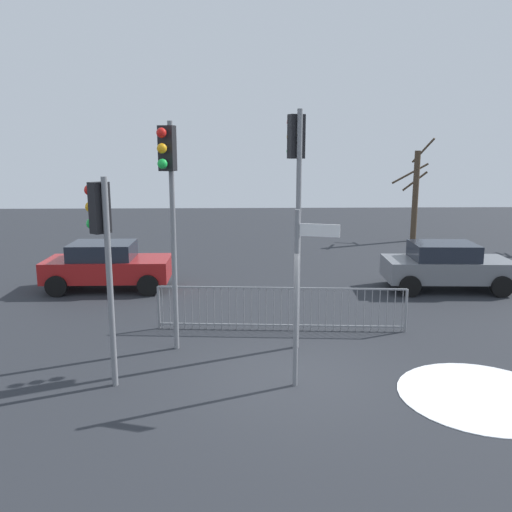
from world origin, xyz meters
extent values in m
plane|color=#26282D|center=(0.00, 0.00, 0.00)|extent=(60.00, 60.00, 0.00)
cylinder|color=slate|center=(0.25, 1.52, 2.56)|extent=(0.11, 0.11, 5.11)
cube|color=black|center=(0.19, 1.67, 4.56)|extent=(0.37, 0.31, 0.90)
sphere|color=red|center=(0.11, 1.91, 4.86)|extent=(0.20, 0.20, 0.20)
sphere|color=orange|center=(0.11, 1.91, 4.56)|extent=(0.20, 0.20, 0.20)
sphere|color=green|center=(0.11, 1.91, 4.26)|extent=(0.20, 0.20, 0.20)
cylinder|color=slate|center=(-3.32, -0.31, 1.92)|extent=(0.11, 0.11, 3.84)
cube|color=black|center=(-3.45, -0.21, 3.29)|extent=(0.37, 0.39, 0.90)
sphere|color=red|center=(-3.65, -0.05, 3.59)|extent=(0.20, 0.20, 0.20)
sphere|color=orange|center=(-3.65, -0.05, 3.29)|extent=(0.20, 0.20, 0.20)
sphere|color=green|center=(-3.65, -0.05, 2.99)|extent=(0.20, 0.20, 0.20)
cylinder|color=slate|center=(-2.40, 1.53, 2.43)|extent=(0.11, 0.11, 4.87)
cube|color=black|center=(-2.44, 1.37, 4.32)|extent=(0.37, 0.30, 0.90)
sphere|color=red|center=(-2.52, 1.13, 4.62)|extent=(0.20, 0.20, 0.20)
sphere|color=orange|center=(-2.52, 1.13, 4.32)|extent=(0.20, 0.20, 0.20)
sphere|color=green|center=(-2.52, 1.13, 4.02)|extent=(0.20, 0.20, 0.20)
cylinder|color=slate|center=(0.01, -0.42, 1.64)|extent=(0.09, 0.09, 3.28)
cube|color=white|center=(0.39, -0.54, 2.93)|extent=(0.68, 0.23, 0.22)
cube|color=slate|center=(-0.01, 2.66, 1.05)|extent=(5.93, 0.48, 0.04)
cube|color=slate|center=(-0.01, 2.66, 0.12)|extent=(5.93, 0.48, 0.04)
cylinder|color=slate|center=(-2.88, 2.87, 0.53)|extent=(0.02, 0.02, 1.05)
cylinder|color=slate|center=(-2.70, 2.86, 0.53)|extent=(0.02, 0.02, 1.05)
cylinder|color=slate|center=(-2.52, 2.85, 0.53)|extent=(0.02, 0.02, 1.05)
cylinder|color=slate|center=(-2.34, 2.83, 0.53)|extent=(0.02, 0.02, 1.05)
cylinder|color=slate|center=(-2.16, 2.82, 0.53)|extent=(0.02, 0.02, 1.05)
cylinder|color=slate|center=(-1.98, 2.81, 0.53)|extent=(0.02, 0.02, 1.05)
cylinder|color=slate|center=(-1.81, 2.79, 0.53)|extent=(0.02, 0.02, 1.05)
cylinder|color=slate|center=(-1.63, 2.78, 0.53)|extent=(0.02, 0.02, 1.05)
cylinder|color=slate|center=(-1.45, 2.77, 0.53)|extent=(0.02, 0.02, 1.05)
cylinder|color=slate|center=(-1.27, 2.76, 0.53)|extent=(0.02, 0.02, 1.05)
cylinder|color=slate|center=(-1.09, 2.74, 0.53)|extent=(0.02, 0.02, 1.05)
cylinder|color=slate|center=(-0.91, 2.73, 0.53)|extent=(0.02, 0.02, 1.05)
cylinder|color=slate|center=(-0.73, 2.72, 0.53)|extent=(0.02, 0.02, 1.05)
cylinder|color=slate|center=(-0.55, 2.70, 0.53)|extent=(0.02, 0.02, 1.05)
cylinder|color=slate|center=(-0.37, 2.69, 0.53)|extent=(0.02, 0.02, 1.05)
cylinder|color=slate|center=(-0.19, 2.68, 0.53)|extent=(0.02, 0.02, 1.05)
cylinder|color=slate|center=(-0.01, 2.66, 0.53)|extent=(0.02, 0.02, 1.05)
cylinder|color=slate|center=(0.17, 2.65, 0.53)|extent=(0.02, 0.02, 1.05)
cylinder|color=slate|center=(0.35, 2.64, 0.53)|extent=(0.02, 0.02, 1.05)
cylinder|color=slate|center=(0.53, 2.62, 0.53)|extent=(0.02, 0.02, 1.05)
cylinder|color=slate|center=(0.71, 2.61, 0.53)|extent=(0.02, 0.02, 1.05)
cylinder|color=slate|center=(0.89, 2.60, 0.53)|extent=(0.02, 0.02, 1.05)
cylinder|color=slate|center=(1.07, 2.58, 0.53)|extent=(0.02, 0.02, 1.05)
cylinder|color=slate|center=(1.25, 2.57, 0.53)|extent=(0.02, 0.02, 1.05)
cylinder|color=slate|center=(1.43, 2.56, 0.53)|extent=(0.02, 0.02, 1.05)
cylinder|color=slate|center=(1.61, 2.54, 0.53)|extent=(0.02, 0.02, 1.05)
cylinder|color=slate|center=(1.79, 2.53, 0.53)|extent=(0.02, 0.02, 1.05)
cylinder|color=slate|center=(1.97, 2.52, 0.53)|extent=(0.02, 0.02, 1.05)
cylinder|color=slate|center=(2.15, 2.50, 0.53)|extent=(0.02, 0.02, 1.05)
cylinder|color=slate|center=(2.33, 2.49, 0.53)|extent=(0.02, 0.02, 1.05)
cylinder|color=slate|center=(2.51, 2.48, 0.53)|extent=(0.02, 0.02, 1.05)
cylinder|color=slate|center=(2.69, 2.46, 0.53)|extent=(0.02, 0.02, 1.05)
cylinder|color=slate|center=(2.87, 2.45, 0.53)|extent=(0.02, 0.02, 1.05)
cylinder|color=slate|center=(-2.97, 2.88, 0.53)|extent=(0.06, 0.06, 1.05)
cylinder|color=slate|center=(2.96, 2.44, 0.53)|extent=(0.06, 0.06, 1.05)
cube|color=maroon|center=(-5.10, 6.71, 0.65)|extent=(3.81, 1.72, 0.65)
cube|color=#1E232D|center=(-5.25, 6.71, 1.20)|extent=(1.91, 1.51, 0.55)
cylinder|color=black|center=(-3.75, 7.57, 0.32)|extent=(0.64, 0.22, 0.64)
cylinder|color=black|center=(-3.74, 5.87, 0.32)|extent=(0.64, 0.22, 0.64)
cylinder|color=black|center=(-6.45, 7.55, 0.32)|extent=(0.64, 0.22, 0.64)
cylinder|color=black|center=(-6.44, 5.85, 0.32)|extent=(0.64, 0.22, 0.64)
cube|color=slate|center=(5.43, 6.32, 0.65)|extent=(3.88, 1.89, 0.65)
cube|color=#1E232D|center=(5.28, 6.33, 1.20)|extent=(1.97, 1.59, 0.55)
cylinder|color=black|center=(6.82, 7.10, 0.32)|extent=(0.65, 0.25, 0.64)
cylinder|color=black|center=(6.74, 5.40, 0.32)|extent=(0.65, 0.25, 0.64)
cylinder|color=black|center=(4.13, 7.23, 0.32)|extent=(0.65, 0.25, 0.64)
cylinder|color=black|center=(4.04, 5.54, 0.32)|extent=(0.65, 0.25, 0.64)
cylinder|color=#473828|center=(7.29, 15.30, 2.12)|extent=(0.27, 0.27, 4.24)
cylinder|color=#473828|center=(7.66, 15.67, 4.24)|extent=(0.84, 0.87, 1.17)
cylinder|color=#473828|center=(7.26, 16.17, 3.15)|extent=(1.77, 0.16, 1.01)
cylinder|color=#473828|center=(7.40, 15.84, 2.80)|extent=(1.14, 0.33, 0.97)
cylinder|color=white|center=(3.28, -0.97, 0.01)|extent=(2.92, 2.92, 0.01)
camera|label=1|loc=(-0.99, -9.63, 4.30)|focal=37.43mm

